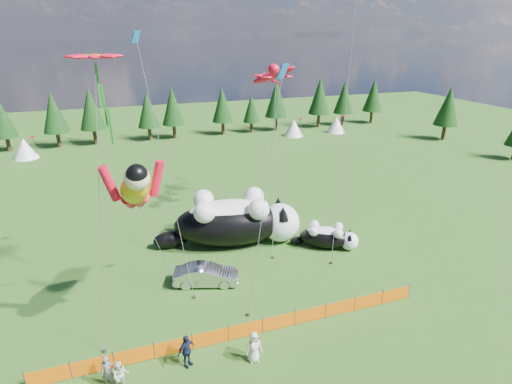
{
  "coord_description": "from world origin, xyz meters",
  "views": [
    {
      "loc": [
        -5.25,
        -20.11,
        15.87
      ],
      "look_at": [
        3.02,
        4.0,
        5.79
      ],
      "focal_mm": 28.0,
      "sensor_mm": 36.0,
      "label": 1
    }
  ],
  "objects": [
    {
      "name": "spectator_b",
      "position": [
        -6.66,
        -4.39,
        0.79
      ],
      "size": [
        0.77,
        0.46,
        1.58
      ],
      "primitive_type": "imported",
      "rotation": [
        0.0,
        0.0,
        -0.01
      ],
      "color": "silver",
      "rests_on": "ground"
    },
    {
      "name": "cat_large",
      "position": [
        2.6,
        7.71,
        2.03
      ],
      "size": [
        11.76,
        5.7,
        4.27
      ],
      "rotation": [
        0.0,
        0.0,
        -0.19
      ],
      "color": "black",
      "rests_on": "ground"
    },
    {
      "name": "superhero_kite",
      "position": [
        -4.96,
        0.39,
        8.27
      ],
      "size": [
        4.52,
        5.01,
        10.74
      ],
      "color": "orange",
      "rests_on": "ground"
    },
    {
      "name": "safety_fence",
      "position": [
        0.0,
        -3.0,
        0.5
      ],
      "size": [
        22.06,
        0.06,
        1.1
      ],
      "color": "#262626",
      "rests_on": "ground"
    },
    {
      "name": "ground",
      "position": [
        0.0,
        0.0,
        0.0
      ],
      "size": [
        160.0,
        160.0,
        0.0
      ],
      "primitive_type": "plane",
      "color": "#153509",
      "rests_on": "ground"
    },
    {
      "name": "tree_line",
      "position": [
        0.0,
        45.0,
        4.0
      ],
      "size": [
        90.0,
        4.0,
        8.0
      ],
      "primitive_type": null,
      "color": "black",
      "rests_on": "ground"
    },
    {
      "name": "diamond_kite_a",
      "position": [
        -3.65,
        6.44,
        14.89
      ],
      "size": [
        2.16,
        5.74,
        16.79
      ],
      "color": "blue",
      "rests_on": "ground"
    },
    {
      "name": "cat_small",
      "position": [
        9.29,
        4.64,
        0.93
      ],
      "size": [
        4.92,
        3.69,
        1.96
      ],
      "rotation": [
        0.0,
        0.0,
        -0.53
      ],
      "color": "black",
      "rests_on": "ground"
    },
    {
      "name": "spectator_a",
      "position": [
        -7.25,
        -4.02,
        0.87
      ],
      "size": [
        0.69,
        0.52,
        1.74
      ],
      "primitive_type": "imported",
      "rotation": [
        0.0,
        0.0,
        -0.17
      ],
      "color": "slate",
      "rests_on": "ground"
    },
    {
      "name": "spectator_c",
      "position": [
        -3.45,
        -4.0,
        0.94
      ],
      "size": [
        1.23,
        1.04,
        1.87
      ],
      "primitive_type": "imported",
      "rotation": [
        0.0,
        0.0,
        0.53
      ],
      "color": "#131B35",
      "rests_on": "ground"
    },
    {
      "name": "car",
      "position": [
        -0.97,
        2.77,
        0.72
      ],
      "size": [
        4.6,
        2.74,
        1.43
      ],
      "primitive_type": "imported",
      "rotation": [
        0.0,
        0.0,
        1.27
      ],
      "color": "silver",
      "rests_on": "ground"
    },
    {
      "name": "diamond_kite_c",
      "position": [
        3.14,
        0.17,
        13.59
      ],
      "size": [
        3.15,
        2.0,
        14.9
      ],
      "color": "blue",
      "rests_on": "ground"
    },
    {
      "name": "gecko_kite",
      "position": [
        7.61,
        12.83,
        12.65
      ],
      "size": [
        6.33,
        11.85,
        15.38
      ],
      "color": "red",
      "rests_on": "ground"
    },
    {
      "name": "spectator_e",
      "position": [
        -0.11,
        -4.81,
        0.89
      ],
      "size": [
        0.89,
        0.6,
        1.78
      ],
      "primitive_type": "imported",
      "rotation": [
        0.0,
        0.0,
        -0.04
      ],
      "color": "silver",
      "rests_on": "ground"
    },
    {
      "name": "festival_tents",
      "position": [
        11.0,
        40.0,
        1.4
      ],
      "size": [
        50.0,
        3.2,
        2.8
      ],
      "primitive_type": null,
      "color": "white",
      "rests_on": "ground"
    },
    {
      "name": "flower_kite",
      "position": [
        -6.03,
        1.16,
        14.74
      ],
      "size": [
        3.01,
        4.34,
        15.12
      ],
      "color": "red",
      "rests_on": "ground"
    }
  ]
}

